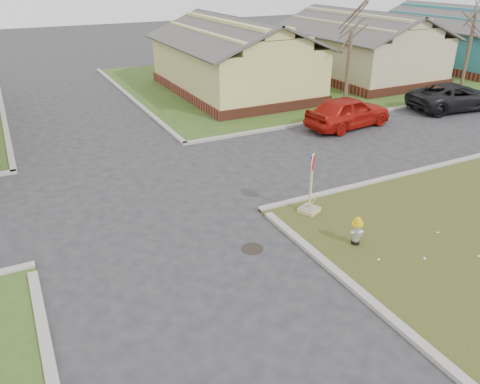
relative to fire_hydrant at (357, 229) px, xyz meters
name	(u,v)px	position (x,y,z in m)	size (l,w,h in m)	color
ground	(175,259)	(-4.99, 1.70, -0.54)	(120.00, 120.00, 0.00)	#272629
verge_far_right	(363,70)	(17.01, 19.70, -0.51)	(37.00, 19.00, 0.05)	#2E4B1A
curbs	(128,190)	(-4.99, 6.70, -0.54)	(80.00, 40.00, 0.12)	gray
manhole	(252,248)	(-2.79, 1.20, -0.53)	(0.64, 0.64, 0.01)	black
side_house_yellow	(233,57)	(5.01, 18.20, 1.65)	(7.60, 11.60, 4.70)	brown
side_house_tan	(358,46)	(15.01, 18.20, 1.65)	(7.60, 11.60, 4.70)	brown
side_house_teal	(456,37)	(25.01, 18.20, 1.65)	(7.60, 11.60, 4.70)	brown
tree_mid_right	(348,70)	(9.01, 11.90, 1.61)	(0.22, 0.22, 4.20)	#473629
tree_far_right	(468,51)	(19.01, 12.20, 1.89)	(0.22, 0.22, 4.76)	#473629
fire_hydrant	(357,229)	(0.00, 0.00, 0.00)	(0.33, 0.33, 0.88)	black
stop_sign	(310,200)	(-0.08, 2.25, -0.04)	(0.59, 0.58, 2.08)	tan
red_sedan	(348,112)	(6.88, 8.99, 0.26)	(1.88, 4.68, 1.60)	#9F120B
dark_pickup	(454,97)	(14.32, 8.87, 0.20)	(2.45, 5.31, 1.47)	black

